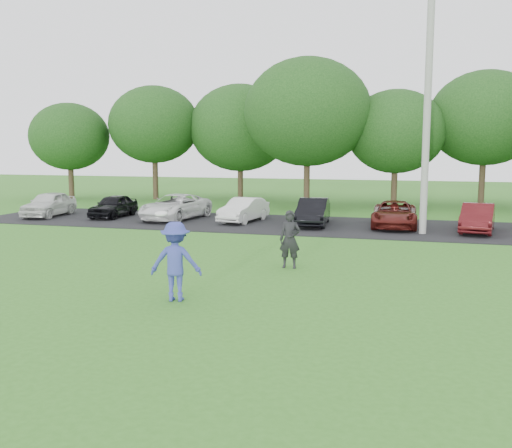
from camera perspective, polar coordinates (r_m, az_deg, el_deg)
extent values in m
plane|color=#347220|center=(12.99, -4.25, -7.69)|extent=(100.00, 100.00, 0.00)
cube|color=black|center=(25.36, 5.86, -0.12)|extent=(32.00, 6.50, 0.03)
cylinder|color=#9D9D98|center=(23.46, 16.76, 11.17)|extent=(0.28, 0.28, 10.00)
imported|color=#3941A1|center=(12.94, -8.03, -3.72)|extent=(1.27, 0.90, 1.79)
cylinder|color=white|center=(12.71, -9.48, 1.04)|extent=(0.27, 0.27, 0.09)
imported|color=black|center=(16.30, 3.41, -1.54)|extent=(0.62, 0.42, 1.66)
cube|color=black|center=(16.05, 3.91, -0.81)|extent=(0.14, 0.11, 0.10)
imported|color=silver|center=(30.21, -20.00, 1.90)|extent=(1.83, 3.74, 1.23)
imported|color=black|center=(28.89, -14.07, 1.77)|extent=(1.34, 3.26, 1.11)
imported|color=white|center=(27.45, -8.07, 1.71)|extent=(2.55, 4.51, 1.19)
imported|color=silver|center=(26.29, -1.24, 1.43)|extent=(1.68, 3.48, 1.10)
imported|color=black|center=(25.22, 5.72, 1.22)|extent=(1.50, 3.66, 1.18)
imported|color=#521612|center=(25.21, 13.68, 0.97)|extent=(1.95, 4.07, 1.12)
imported|color=#511114|center=(24.78, 21.27, 0.58)|extent=(1.71, 3.62, 1.15)
cylinder|color=#38281C|center=(40.20, -17.98, 3.97)|extent=(0.36, 0.36, 2.20)
ellipsoid|color=#214C19|center=(40.14, -18.16, 8.31)|extent=(5.20, 5.20, 4.42)
cylinder|color=#38281C|center=(38.67, -10.02, 4.46)|extent=(0.36, 0.36, 2.70)
ellipsoid|color=#214C19|center=(38.64, -10.15, 9.76)|extent=(5.94, 5.94, 5.05)
cylinder|color=#38281C|center=(37.96, -1.57, 4.14)|extent=(0.36, 0.36, 2.20)
ellipsoid|color=#214C19|center=(37.91, -1.59, 9.59)|extent=(6.68, 6.68, 5.68)
cylinder|color=#38281C|center=(34.01, 5.09, 4.12)|extent=(0.36, 0.36, 2.70)
ellipsoid|color=#214C19|center=(34.01, 5.18, 11.09)|extent=(7.42, 7.42, 6.31)
cylinder|color=#38281C|center=(34.86, 13.64, 3.61)|extent=(0.36, 0.36, 2.20)
ellipsoid|color=#214C19|center=(34.79, 13.81, 8.97)|extent=(5.76, 5.76, 4.90)
cylinder|color=#38281C|center=(36.40, 21.64, 3.85)|extent=(0.36, 0.36, 2.70)
ellipsoid|color=#214C19|center=(36.38, 21.94, 9.80)|extent=(6.50, 6.50, 5.53)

